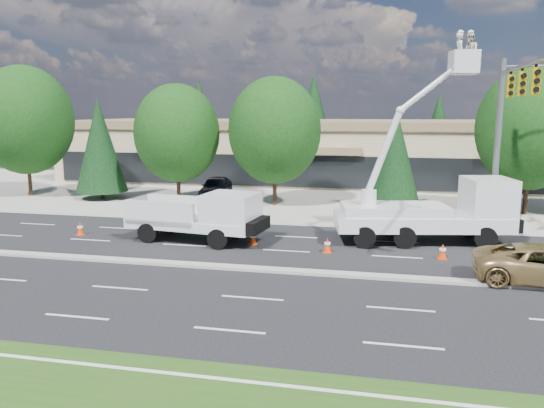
# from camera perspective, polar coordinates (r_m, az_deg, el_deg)

# --- Properties ---
(ground) EXTENTS (140.00, 140.00, 0.00)m
(ground) POSITION_cam_1_polar(r_m,az_deg,el_deg) (21.60, -0.03, -7.24)
(ground) COLOR black
(ground) RESTS_ON ground
(concrete_apron) EXTENTS (140.00, 22.00, 0.01)m
(concrete_apron) POSITION_cam_1_polar(r_m,az_deg,el_deg) (40.91, 5.84, 0.96)
(concrete_apron) COLOR gray
(concrete_apron) RESTS_ON ground
(road_median) EXTENTS (120.00, 0.55, 0.12)m
(road_median) POSITION_cam_1_polar(r_m,az_deg,el_deg) (21.58, -0.03, -7.09)
(road_median) COLOR gray
(road_median) RESTS_ON ground
(strip_mall) EXTENTS (50.40, 15.40, 5.50)m
(strip_mall) POSITION_cam_1_polar(r_m,az_deg,el_deg) (50.46, 7.14, 5.88)
(strip_mall) COLOR tan
(strip_mall) RESTS_ON ground
(tree_front_a) EXTENTS (7.02, 7.02, 9.74)m
(tree_front_a) POSITION_cam_1_polar(r_m,az_deg,el_deg) (43.93, -25.03, 8.17)
(tree_front_a) COLOR #332114
(tree_front_a) RESTS_ON ground
(tree_front_b) EXTENTS (3.71, 3.71, 7.32)m
(tree_front_b) POSITION_cam_1_polar(r_m,az_deg,el_deg) (40.69, -18.04, 6.04)
(tree_front_b) COLOR #332114
(tree_front_b) RESTS_ON ground
(tree_front_c) EXTENTS (5.97, 5.97, 8.29)m
(tree_front_c) POSITION_cam_1_polar(r_m,az_deg,el_deg) (38.00, -10.18, 7.51)
(tree_front_c) COLOR #332114
(tree_front_c) RESTS_ON ground
(tree_front_d) EXTENTS (6.26, 6.26, 8.68)m
(tree_front_d) POSITION_cam_1_polar(r_m,az_deg,el_deg) (35.95, 0.30, 7.90)
(tree_front_d) COLOR #332114
(tree_front_d) RESTS_ON ground
(tree_front_e) EXTENTS (3.25, 3.25, 6.41)m
(tree_front_e) POSITION_cam_1_polar(r_m,az_deg,el_deg) (35.30, 13.16, 4.93)
(tree_front_e) COLOR #332114
(tree_front_e) RESTS_ON ground
(tree_front_f) EXTENTS (6.59, 6.59, 9.14)m
(tree_front_f) POSITION_cam_1_polar(r_m,az_deg,el_deg) (36.24, 26.13, 7.33)
(tree_front_f) COLOR #332114
(tree_front_f) RESTS_ON ground
(tree_back_a) EXTENTS (5.12, 5.12, 10.08)m
(tree_back_a) POSITION_cam_1_polar(r_m,az_deg,el_deg) (66.06, -7.80, 9.07)
(tree_back_a) COLOR #332114
(tree_back_a) RESTS_ON ground
(tree_back_b) EXTENTS (5.40, 5.40, 10.64)m
(tree_back_b) POSITION_cam_1_polar(r_m,az_deg,el_deg) (62.73, 4.49, 9.35)
(tree_back_b) COLOR #332114
(tree_back_b) RESTS_ON ground
(tree_back_c) EXTENTS (4.19, 4.19, 8.26)m
(tree_back_c) POSITION_cam_1_polar(r_m,az_deg,el_deg) (62.46, 17.42, 7.76)
(tree_back_c) COLOR #332114
(tree_back_c) RESTS_ON ground
(signal_mast) EXTENTS (2.76, 10.16, 9.00)m
(signal_mast) POSITION_cam_1_polar(r_m,az_deg,el_deg) (27.81, 24.18, 8.43)
(signal_mast) COLOR gray
(signal_mast) RESTS_ON ground
(utility_pickup) EXTENTS (6.75, 3.21, 2.49)m
(utility_pickup) POSITION_cam_1_polar(r_m,az_deg,el_deg) (26.38, -7.53, -1.84)
(utility_pickup) COLOR silver
(utility_pickup) RESTS_ON ground
(bucket_truck) EXTENTS (8.71, 4.07, 10.06)m
(bucket_truck) POSITION_cam_1_polar(r_m,az_deg,el_deg) (26.96, 17.24, 0.32)
(bucket_truck) COLOR silver
(bucket_truck) RESTS_ON ground
(traffic_cone_a) EXTENTS (0.40, 0.40, 0.70)m
(traffic_cone_a) POSITION_cam_1_polar(r_m,az_deg,el_deg) (29.41, -19.94, -2.50)
(traffic_cone_a) COLOR #E03907
(traffic_cone_a) RESTS_ON ground
(traffic_cone_b) EXTENTS (0.40, 0.40, 0.70)m
(traffic_cone_b) POSITION_cam_1_polar(r_m,az_deg,el_deg) (25.72, -2.08, -3.64)
(traffic_cone_b) COLOR #E03907
(traffic_cone_b) RESTS_ON ground
(traffic_cone_c) EXTENTS (0.40, 0.40, 0.70)m
(traffic_cone_c) POSITION_cam_1_polar(r_m,az_deg,el_deg) (24.42, 5.98, -4.43)
(traffic_cone_c) COLOR #E03907
(traffic_cone_c) RESTS_ON ground
(traffic_cone_d) EXTENTS (0.40, 0.40, 0.70)m
(traffic_cone_d) POSITION_cam_1_polar(r_m,az_deg,el_deg) (24.41, 17.88, -4.88)
(traffic_cone_d) COLOR #E03907
(traffic_cone_d) RESTS_ON ground
(parked_car_west) EXTENTS (2.41, 4.94, 1.62)m
(parked_car_west) POSITION_cam_1_polar(r_m,az_deg,el_deg) (39.45, -6.06, 1.81)
(parked_car_west) COLOR black
(parked_car_west) RESTS_ON ground
(parked_car_east) EXTENTS (1.93, 4.95, 1.61)m
(parked_car_east) POSITION_cam_1_polar(r_m,az_deg,el_deg) (37.44, 22.46, 0.65)
(parked_car_east) COLOR black
(parked_car_east) RESTS_ON ground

